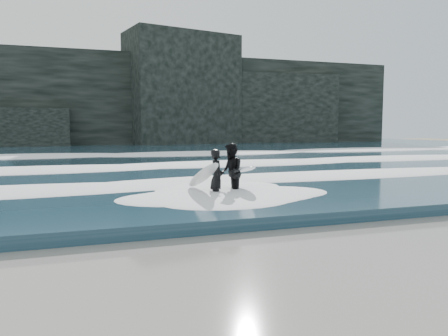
% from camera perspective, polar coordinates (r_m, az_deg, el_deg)
% --- Properties ---
extents(ground, '(120.00, 120.00, 0.00)m').
position_cam_1_polar(ground, '(6.31, 6.09, -15.19)').
color(ground, '#8D774E').
rests_on(ground, ground).
extents(sea, '(90.00, 52.00, 0.30)m').
position_cam_1_polar(sea, '(34.51, -14.60, 1.83)').
color(sea, '#1D3C4D').
rests_on(sea, ground).
extents(headland, '(70.00, 9.00, 10.00)m').
position_cam_1_polar(headland, '(51.49, -16.15, 8.33)').
color(headland, black).
rests_on(headland, ground).
extents(foam_near, '(60.00, 3.20, 0.20)m').
position_cam_1_polar(foam_near, '(14.68, -8.83, -1.74)').
color(foam_near, white).
rests_on(foam_near, sea).
extents(foam_mid, '(60.00, 4.00, 0.24)m').
position_cam_1_polar(foam_mid, '(21.58, -12.06, 0.54)').
color(foam_mid, white).
rests_on(foam_mid, sea).
extents(foam_far, '(60.00, 4.80, 0.30)m').
position_cam_1_polar(foam_far, '(30.51, -14.05, 1.96)').
color(foam_far, white).
rests_on(foam_far, sea).
extents(surfer_left, '(1.01, 1.89, 1.56)m').
position_cam_1_polar(surfer_left, '(12.64, -1.40, -1.06)').
color(surfer_left, black).
rests_on(surfer_left, ground).
extents(surfer_right, '(1.20, 1.96, 1.72)m').
position_cam_1_polar(surfer_right, '(13.13, 1.08, -0.49)').
color(surfer_right, black).
rests_on(surfer_right, ground).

